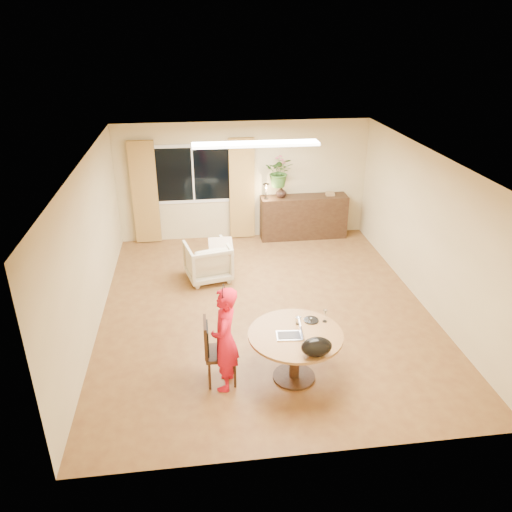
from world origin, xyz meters
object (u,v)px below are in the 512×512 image
(child, at_px, (225,339))
(armchair, at_px, (208,261))
(sideboard, at_px, (303,217))
(dining_chair, at_px, (221,351))
(dining_table, at_px, (295,343))

(child, xyz_separation_m, armchair, (-0.10, 3.15, -0.37))
(sideboard, bearing_deg, armchair, -141.32)
(armchair, bearing_deg, dining_chair, 78.26)
(child, relative_size, sideboard, 0.76)
(dining_chair, xyz_separation_m, sideboard, (2.18, 4.82, 0.01))
(dining_chair, bearing_deg, child, -65.31)
(dining_chair, relative_size, armchair, 1.18)
(armchair, height_order, sideboard, sideboard)
(dining_table, relative_size, child, 0.86)
(dining_table, distance_m, dining_chair, 1.00)
(dining_chair, bearing_deg, sideboard, 66.35)
(dining_table, relative_size, dining_chair, 1.33)
(sideboard, bearing_deg, dining_chair, -114.35)
(dining_chair, height_order, armchair, dining_chair)
(child, height_order, armchair, child)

